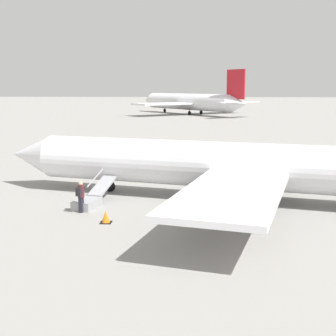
{
  "coord_description": "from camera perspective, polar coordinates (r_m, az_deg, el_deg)",
  "views": [
    {
      "loc": [
        1.77,
        27.84,
        6.8
      ],
      "look_at": [
        3.81,
        -0.06,
        1.95
      ],
      "focal_mm": 50.0,
      "sensor_mm": 36.0,
      "label": 1
    }
  ],
  "objects": [
    {
      "name": "traffic_cone_near_stairs",
      "position": [
        24.03,
        -7.59,
        -5.97
      ],
      "size": [
        0.57,
        0.57,
        0.63
      ],
      "color": "black",
      "rests_on": "ground"
    },
    {
      "name": "boarding_stairs",
      "position": [
        27.38,
        -9.45,
        -3.85
      ],
      "size": [
        1.95,
        4.14,
        1.79
      ],
      "rotation": [
        0.0,
        0.0,
        -1.82
      ],
      "color": "#99999E",
      "rests_on": "ground"
    },
    {
      "name": "airplane_far_left",
      "position": [
        118.84,
        2.68,
        8.08
      ],
      "size": [
        30.94,
        36.39,
        10.67
      ],
      "rotation": [
        0.0,
        0.0,
        5.38
      ],
      "color": "silver",
      "rests_on": "ground"
    },
    {
      "name": "ground_plane",
      "position": [
        28.71,
        7.62,
        -3.95
      ],
      "size": [
        600.0,
        600.0,
        0.0
      ],
      "primitive_type": "plane",
      "color": "gray"
    },
    {
      "name": "airplane_main",
      "position": [
        28.11,
        9.72,
        0.27
      ],
      "size": [
        31.17,
        23.96,
        7.34
      ],
      "rotation": [
        0.0,
        0.0,
        -0.25
      ],
      "color": "silver",
      "rests_on": "ground"
    },
    {
      "name": "passenger",
      "position": [
        25.98,
        -10.6,
        -3.23
      ],
      "size": [
        0.4,
        0.56,
        1.74
      ],
      "rotation": [
        0.0,
        0.0,
        -1.82
      ],
      "color": "#23232D",
      "rests_on": "ground"
    }
  ]
}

